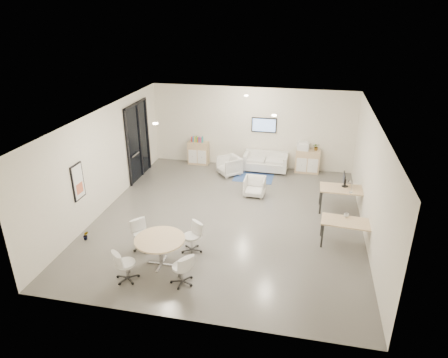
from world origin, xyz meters
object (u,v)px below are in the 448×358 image
desk_rear (345,191)px  desk_front (347,224)px  round_table (160,242)px  loveseat (266,162)px  armchair_right (255,186)px  armchair_left (229,165)px  sideboard_left (199,153)px  sideboard_right (307,161)px

desk_rear → desk_front: 1.98m
desk_front → round_table: size_ratio=1.13×
loveseat → armchair_right: (-0.11, -2.32, 0.02)m
loveseat → armchair_left: size_ratio=2.15×
sideboard_left → round_table: (0.94, -7.01, 0.22)m
armchair_right → desk_rear: size_ratio=0.47×
loveseat → round_table: round_table is taller
sideboard_left → desk_rear: (5.61, -3.07, 0.25)m
desk_rear → loveseat: bearing=134.1°
round_table → desk_front: bearing=23.0°
sideboard_left → desk_rear: size_ratio=0.61×
armchair_left → sideboard_right: bearing=66.3°
armchair_right → round_table: 4.84m
sideboard_left → armchair_right: 3.68m
armchair_left → desk_rear: size_ratio=0.52×
sideboard_right → desk_front: sideboard_right is taller
sideboard_right → desk_rear: size_ratio=0.60×
loveseat → desk_front: size_ratio=1.20×
desk_front → sideboard_right: bearing=107.6°
sideboard_left → desk_rear: bearing=-28.7°
armchair_left → sideboard_left: bearing=-160.8°
desk_rear → desk_front: (-0.05, -1.98, -0.08)m
desk_rear → sideboard_right: bearing=111.2°
loveseat → armchair_left: 1.49m
sideboard_right → sideboard_left: bearing=179.9°
armchair_left → armchair_right: (1.21, -1.63, -0.04)m
armchair_left → desk_front: 5.84m
sideboard_right → loveseat: size_ratio=0.54×
armchair_right → sideboard_left: bearing=137.6°
sideboard_right → loveseat: 1.62m
sideboard_right → armchair_left: bearing=-163.5°
armchair_right → loveseat: bearing=87.9°
armchair_left → desk_rear: (4.13, -2.20, 0.32)m
sideboard_left → desk_front: 7.51m
sideboard_left → armchair_right: (2.69, -2.51, -0.11)m
sideboard_left → armchair_left: size_ratio=1.18×
armchair_right → armchair_left: bearing=127.3°
desk_front → round_table: bearing=-152.2°
armchair_right → round_table: (-1.75, -4.50, 0.32)m
desk_rear → sideboard_left: bearing=151.2°
desk_rear → round_table: bearing=-140.0°
sideboard_left → sideboard_right: bearing=-0.1°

